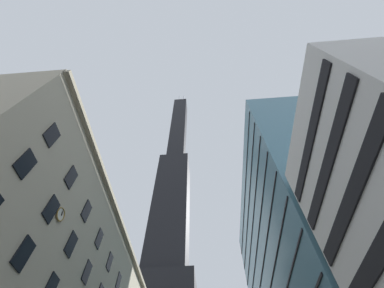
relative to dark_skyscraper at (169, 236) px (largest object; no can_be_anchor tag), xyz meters
The scene contains 2 objects.
dark_skyscraper is the anchor object (origin of this frame).
glass_office_midrise 76.01m from the dark_skyscraper, 54.80° to the right, with size 19.44×42.12×44.00m.
Camera 1 is at (2.54, -12.46, 1.81)m, focal length 23.01 mm.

